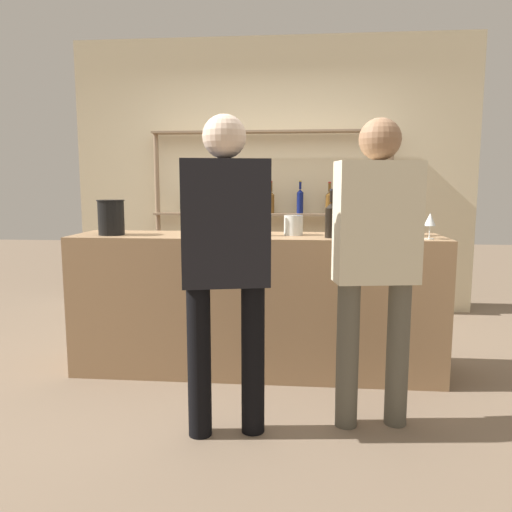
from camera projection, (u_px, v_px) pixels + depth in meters
name	position (u px, v px, depth m)	size (l,w,h in m)	color
ground_plane	(256.00, 370.00, 3.58)	(16.00, 16.00, 0.00)	#7A6651
bar_counter	(256.00, 304.00, 3.51)	(2.54, 0.55, 0.97)	#997551
back_wall	(272.00, 177.00, 5.23)	(4.14, 0.12, 2.80)	beige
back_shelf	(271.00, 193.00, 5.08)	(2.43, 0.18, 1.85)	#897056
counter_bottle_0	(332.00, 219.00, 3.26)	(0.09, 0.09, 0.32)	black
counter_bottle_1	(244.00, 215.00, 3.38)	(0.08, 0.08, 0.37)	black
counter_bottle_2	(375.00, 216.00, 3.32)	(0.08, 0.08, 0.35)	black
counter_bottle_3	(413.00, 217.00, 3.39)	(0.07, 0.07, 0.34)	silver
counter_bottle_4	(379.00, 220.00, 3.22)	(0.09, 0.09, 0.32)	black
counter_bottle_5	(202.00, 214.00, 3.52)	(0.09, 0.09, 0.35)	black
wine_glass	(430.00, 220.00, 3.18)	(0.07, 0.07, 0.17)	silver
ice_bucket	(111.00, 217.00, 3.45)	(0.19, 0.19, 0.24)	black
cork_jar	(293.00, 225.00, 3.44)	(0.13, 0.13, 0.14)	silver
customer_right	(376.00, 250.00, 2.63)	(0.46, 0.26, 1.66)	#575347
customer_center	(225.00, 252.00, 2.54)	(0.47, 0.29, 1.66)	black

